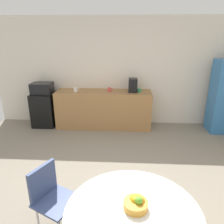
{
  "coord_description": "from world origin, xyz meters",
  "views": [
    {
      "loc": [
        0.23,
        -2.35,
        2.2
      ],
      "look_at": [
        0.04,
        1.09,
        0.95
      ],
      "focal_mm": 34.71,
      "sensor_mm": 36.0,
      "label": 1
    }
  ],
  "objects_px": {
    "mini_fridge": "(44,109)",
    "fruit_bowl": "(136,203)",
    "mug_white": "(109,89)",
    "mug_green": "(139,90)",
    "mug_red": "(75,90)",
    "chair_navy": "(50,192)",
    "microwave": "(42,88)",
    "round_table": "(133,222)",
    "coffee_maker": "(133,85)"
  },
  "relations": [
    {
      "from": "mini_fridge",
      "to": "fruit_bowl",
      "type": "distance_m",
      "value": 4.08
    },
    {
      "from": "mini_fridge",
      "to": "mug_white",
      "type": "bearing_deg",
      "value": 0.32
    },
    {
      "from": "mug_green",
      "to": "mug_red",
      "type": "relative_size",
      "value": 1.0
    },
    {
      "from": "chair_navy",
      "to": "mug_green",
      "type": "xyz_separation_m",
      "value": [
        1.17,
        3.02,
        0.43
      ]
    },
    {
      "from": "microwave",
      "to": "mini_fridge",
      "type": "bearing_deg",
      "value": 0.0
    },
    {
      "from": "microwave",
      "to": "round_table",
      "type": "relative_size",
      "value": 0.4
    },
    {
      "from": "mug_red",
      "to": "coffee_maker",
      "type": "bearing_deg",
      "value": 3.02
    },
    {
      "from": "mini_fridge",
      "to": "round_table",
      "type": "relative_size",
      "value": 0.69
    },
    {
      "from": "mug_white",
      "to": "coffee_maker",
      "type": "xyz_separation_m",
      "value": [
        0.55,
        -0.01,
        0.11
      ]
    },
    {
      "from": "mini_fridge",
      "to": "mug_green",
      "type": "relative_size",
      "value": 6.42
    },
    {
      "from": "fruit_bowl",
      "to": "mug_red",
      "type": "xyz_separation_m",
      "value": [
        -1.27,
        3.41,
        0.15
      ]
    },
    {
      "from": "chair_navy",
      "to": "mug_green",
      "type": "distance_m",
      "value": 3.27
    },
    {
      "from": "mug_white",
      "to": "coffee_maker",
      "type": "bearing_deg",
      "value": -0.95
    },
    {
      "from": "microwave",
      "to": "mug_white",
      "type": "xyz_separation_m",
      "value": [
        1.63,
        0.01,
        -0.01
      ]
    },
    {
      "from": "round_table",
      "to": "coffee_maker",
      "type": "relative_size",
      "value": 3.76
    },
    {
      "from": "chair_navy",
      "to": "mug_white",
      "type": "relative_size",
      "value": 6.43
    },
    {
      "from": "mini_fridge",
      "to": "mug_red",
      "type": "height_order",
      "value": "mug_red"
    },
    {
      "from": "microwave",
      "to": "round_table",
      "type": "height_order",
      "value": "microwave"
    },
    {
      "from": "microwave",
      "to": "coffee_maker",
      "type": "relative_size",
      "value": 1.5
    },
    {
      "from": "microwave",
      "to": "mug_white",
      "type": "bearing_deg",
      "value": 0.32
    },
    {
      "from": "mug_green",
      "to": "mug_red",
      "type": "bearing_deg",
      "value": -178.97
    },
    {
      "from": "microwave",
      "to": "mug_red",
      "type": "xyz_separation_m",
      "value": [
        0.83,
        -0.07,
        -0.01
      ]
    },
    {
      "from": "chair_navy",
      "to": "coffee_maker",
      "type": "distance_m",
      "value": 3.28
    },
    {
      "from": "round_table",
      "to": "mug_white",
      "type": "relative_size",
      "value": 9.33
    },
    {
      "from": "chair_navy",
      "to": "mug_white",
      "type": "distance_m",
      "value": 3.14
    },
    {
      "from": "mug_red",
      "to": "round_table",
      "type": "bearing_deg",
      "value": -70.18
    },
    {
      "from": "mug_white",
      "to": "coffee_maker",
      "type": "distance_m",
      "value": 0.56
    },
    {
      "from": "mini_fridge",
      "to": "mug_white",
      "type": "distance_m",
      "value": 1.72
    },
    {
      "from": "microwave",
      "to": "mug_green",
      "type": "relative_size",
      "value": 3.72
    },
    {
      "from": "mini_fridge",
      "to": "chair_navy",
      "type": "height_order",
      "value": "chair_navy"
    },
    {
      "from": "round_table",
      "to": "fruit_bowl",
      "type": "relative_size",
      "value": 5.49
    },
    {
      "from": "microwave",
      "to": "mug_green",
      "type": "xyz_separation_m",
      "value": [
        2.34,
        -0.04,
        -0.01
      ]
    },
    {
      "from": "chair_navy",
      "to": "mug_red",
      "type": "xyz_separation_m",
      "value": [
        -0.33,
        3.0,
        0.43
      ]
    },
    {
      "from": "mug_white",
      "to": "coffee_maker",
      "type": "height_order",
      "value": "coffee_maker"
    },
    {
      "from": "mug_red",
      "to": "microwave",
      "type": "bearing_deg",
      "value": 175.1
    },
    {
      "from": "round_table",
      "to": "coffee_maker",
      "type": "bearing_deg",
      "value": 88.23
    },
    {
      "from": "mug_red",
      "to": "mini_fridge",
      "type": "bearing_deg",
      "value": 175.1
    },
    {
      "from": "mug_white",
      "to": "mug_green",
      "type": "relative_size",
      "value": 1.0
    },
    {
      "from": "round_table",
      "to": "mug_red",
      "type": "height_order",
      "value": "mug_red"
    },
    {
      "from": "microwave",
      "to": "mug_red",
      "type": "height_order",
      "value": "microwave"
    },
    {
      "from": "round_table",
      "to": "coffee_maker",
      "type": "distance_m",
      "value": 3.55
    },
    {
      "from": "round_table",
      "to": "mug_white",
      "type": "bearing_deg",
      "value": 97.16
    },
    {
      "from": "microwave",
      "to": "chair_navy",
      "type": "relative_size",
      "value": 0.58
    },
    {
      "from": "mug_white",
      "to": "mug_red",
      "type": "distance_m",
      "value": 0.8
    },
    {
      "from": "mug_white",
      "to": "mug_green",
      "type": "xyz_separation_m",
      "value": [
        0.7,
        -0.05,
        0.0
      ]
    },
    {
      "from": "mini_fridge",
      "to": "fruit_bowl",
      "type": "bearing_deg",
      "value": -58.82
    },
    {
      "from": "fruit_bowl",
      "to": "mug_white",
      "type": "relative_size",
      "value": 1.7
    },
    {
      "from": "chair_navy",
      "to": "mug_red",
      "type": "distance_m",
      "value": 3.04
    },
    {
      "from": "mini_fridge",
      "to": "mug_green",
      "type": "bearing_deg",
      "value": -1.09
    },
    {
      "from": "mini_fridge",
      "to": "fruit_bowl",
      "type": "relative_size",
      "value": 3.78
    }
  ]
}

